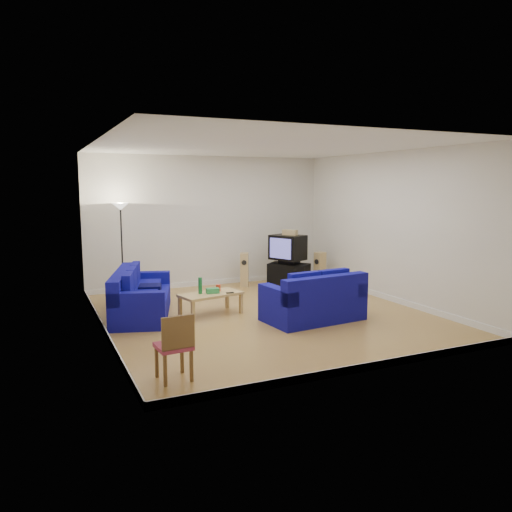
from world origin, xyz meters
name	(u,v)px	position (x,y,z in m)	size (l,w,h in m)	color
room	(265,235)	(0.00, 0.00, 1.54)	(6.01, 6.51, 3.21)	olive
sofa_three_seat	(139,299)	(-2.22, 0.95, 0.32)	(1.59, 2.44, 0.87)	navy
sofa_loveseat	(315,303)	(0.67, -0.76, 0.34)	(1.87, 1.16, 0.89)	navy
coffee_table	(211,296)	(-0.94, 0.44, 0.37)	(1.28, 0.83, 0.43)	tan
bottle	(200,286)	(-1.14, 0.46, 0.59)	(0.07, 0.07, 0.32)	#197233
tissue_box	(213,291)	(-0.91, 0.40, 0.48)	(0.24, 0.13, 0.10)	green
red_canister	(218,288)	(-0.74, 0.56, 0.49)	(0.09, 0.09, 0.13)	red
remote	(230,293)	(-0.61, 0.27, 0.44)	(0.15, 0.05, 0.02)	black
tv_stand	(289,275)	(1.70, 2.19, 0.29)	(0.95, 0.53, 0.58)	black
av_receiver	(289,262)	(1.71, 2.20, 0.63)	(0.44, 0.35, 0.10)	black
television	(288,247)	(1.66, 2.20, 0.99)	(0.85, 0.95, 0.60)	black
centre_speaker	(290,232)	(1.71, 2.18, 1.35)	(0.37, 0.15, 0.13)	tan
speaker_left	(244,270)	(0.72, 2.70, 0.42)	(0.28, 0.31, 0.84)	tan
speaker_right	(320,269)	(2.45, 1.97, 0.43)	(0.30, 0.27, 0.85)	tan
floor_lamp	(121,220)	(-2.22, 2.70, 1.74)	(0.36, 0.36, 2.11)	black
dining_chair	(175,344)	(-2.45, -2.52, 0.49)	(0.45, 0.45, 0.88)	brown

